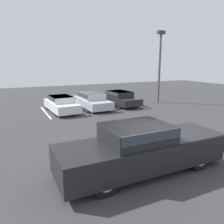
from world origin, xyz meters
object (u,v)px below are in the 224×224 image
pickup_truck (144,147)px  parked_sedan_b (92,100)px  parked_sedan_c (120,98)px  light_post (160,61)px  parked_sedan_a (61,103)px  wheel_stop_curb (58,104)px

pickup_truck → parked_sedan_b: (2.25, 11.13, -0.20)m
parked_sedan_c → light_post: light_post is taller
parked_sedan_a → pickup_truck: bearing=-1.1°
parked_sedan_a → wheel_stop_curb: parked_sedan_a is taller
parked_sedan_b → wheel_stop_curb: parked_sedan_b is taller
pickup_truck → wheel_stop_curb: 13.96m
parked_sedan_b → parked_sedan_c: bearing=90.4°
light_post → wheel_stop_curb: light_post is taller
parked_sedan_b → light_post: 7.37m
parked_sedan_b → light_post: light_post is taller
parked_sedan_b → wheel_stop_curb: (-2.23, 2.80, -0.60)m
pickup_truck → wheel_stop_curb: bearing=89.8°
light_post → parked_sedan_a: bearing=179.2°
pickup_truck → parked_sedan_a: pickup_truck is taller
pickup_truck → parked_sedan_a: (-0.40, 10.87, -0.22)m
pickup_truck → light_post: size_ratio=0.94×
light_post → wheel_stop_curb: 10.15m
pickup_truck → parked_sedan_b: size_ratio=1.28×
wheel_stop_curb → parked_sedan_c: bearing=-29.1°
parked_sedan_a → wheel_stop_curb: bearing=169.1°
light_post → pickup_truck: bearing=-129.5°
parked_sedan_a → wheel_stop_curb: (0.42, 3.07, -0.57)m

